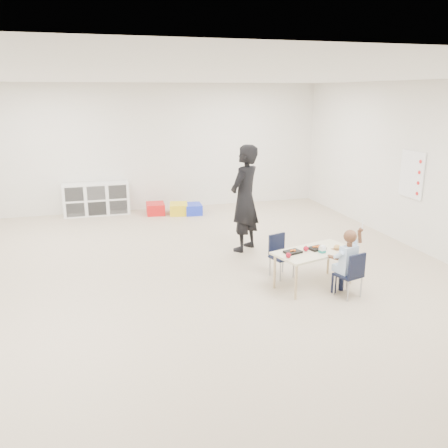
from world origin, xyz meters
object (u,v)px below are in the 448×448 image
object	(u,v)px
table	(313,268)
chair_near	(348,274)
cubby_shelf	(96,199)
child	(349,261)
adult	(245,198)

from	to	relation	value
table	chair_near	distance (m)	0.53
cubby_shelf	table	bearing A→B (deg)	-60.61
chair_near	child	distance (m)	0.18
child	cubby_shelf	size ratio (longest dim) A/B	0.70
child	adult	xyz separation A→B (m)	(-0.71, 2.20, 0.41)
child	table	bearing A→B (deg)	106.63
chair_near	cubby_shelf	xyz separation A→B (m)	(-3.06, 5.36, 0.04)
table	chair_near	bearing A→B (deg)	-73.37
chair_near	adult	size ratio (longest dim) A/B	0.35
table	cubby_shelf	distance (m)	5.65
table	adult	size ratio (longest dim) A/B	0.69
table	child	bearing A→B (deg)	-73.37
chair_near	adult	xyz separation A→B (m)	(-0.71, 2.20, 0.59)
table	cubby_shelf	size ratio (longest dim) A/B	0.89
table	child	world-z (taller)	child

